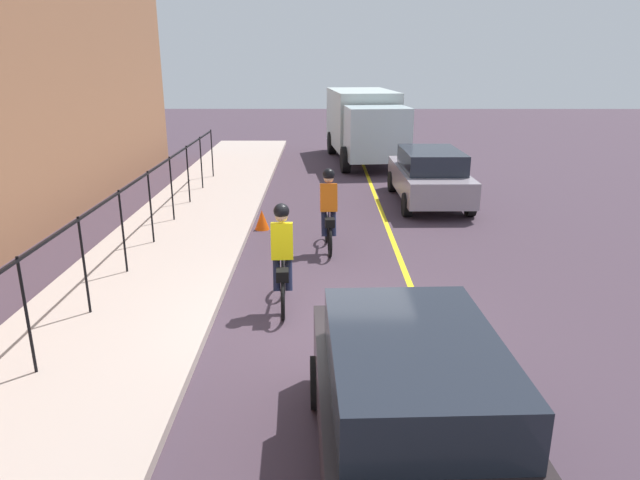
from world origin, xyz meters
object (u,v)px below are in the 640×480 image
Objects in this scene: cyclist_follow at (282,257)px; patrol_sedan at (429,175)px; traffic_cone_near at (262,220)px; parked_sedan_rear at (414,416)px; box_truck_background at (365,122)px; cyclist_lead at (329,211)px.

cyclist_follow is 0.41× the size of patrol_sedan.
parked_sedan_rear is at bearing -165.30° from traffic_cone_near.
parked_sedan_rear reaches higher than traffic_cone_near.
cyclist_follow is 0.26× the size of box_truck_background.
cyclist_lead reaches higher than patrol_sedan.
box_truck_background reaches higher than parked_sedan_rear.
parked_sedan_rear is 0.65× the size of box_truck_background.
parked_sedan_rear is (-7.33, -0.73, -0.09)m from cyclist_lead.
patrol_sedan is 0.64× the size of box_truck_background.
cyclist_follow is 3.69× the size of traffic_cone_near.
patrol_sedan is at bearing -37.85° from cyclist_lead.
cyclist_follow reaches higher than patrol_sedan.
cyclist_lead is 11.69m from box_truck_background.
box_truck_background is (18.90, -0.87, 0.73)m from parked_sedan_rear.
cyclist_lead reaches higher than parked_sedan_rear.
cyclist_lead is 5.23m from patrol_sedan.
patrol_sedan is at bearing 166.91° from parked_sedan_rear.
cyclist_lead is 3.69× the size of traffic_cone_near.
box_truck_background is at bearing 9.88° from patrol_sedan.
box_truck_background reaches higher than patrol_sedan.
parked_sedan_rear is 9.04× the size of traffic_cone_near.
parked_sedan_rear is (-11.64, 2.24, 0.00)m from patrol_sedan.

